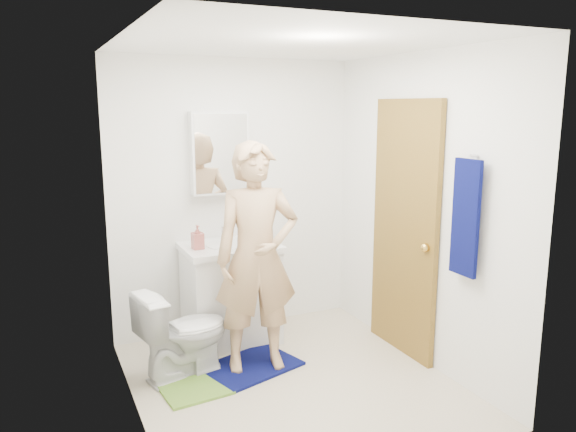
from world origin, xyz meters
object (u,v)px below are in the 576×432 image
(toothbrush_cup, at_px, (254,234))
(soap_dispenser, at_px, (198,237))
(vanity_cabinet, at_px, (231,295))
(toilet, at_px, (184,332))
(man, at_px, (257,258))
(medicine_cabinet, at_px, (219,153))
(towel, at_px, (466,218))

(toothbrush_cup, bearing_deg, soap_dispenser, -168.33)
(vanity_cabinet, bearing_deg, soap_dispenser, -174.04)
(vanity_cabinet, height_order, toilet, vanity_cabinet)
(vanity_cabinet, xyz_separation_m, soap_dispenser, (-0.28, -0.03, 0.55))
(toilet, xyz_separation_m, man, (0.54, -0.12, 0.54))
(toilet, bearing_deg, man, -114.27)
(toilet, relative_size, man, 0.40)
(medicine_cabinet, bearing_deg, man, -89.48)
(towel, height_order, soap_dispenser, towel)
(towel, distance_m, toilet, 2.18)
(soap_dispenser, bearing_deg, toilet, -119.17)
(soap_dispenser, height_order, toothbrush_cup, soap_dispenser)
(man, bearing_deg, toilet, 177.91)
(toilet, bearing_deg, vanity_cabinet, -60.18)
(man, bearing_deg, soap_dispenser, 127.14)
(towel, bearing_deg, soap_dispenser, 135.15)
(toilet, distance_m, soap_dispenser, 0.80)
(towel, bearing_deg, vanity_cabinet, 128.47)
(vanity_cabinet, distance_m, soap_dispenser, 0.62)
(towel, distance_m, toothbrush_cup, 1.85)
(soap_dispenser, height_order, man, man)
(toilet, distance_m, man, 0.78)
(toothbrush_cup, bearing_deg, man, -109.81)
(toothbrush_cup, height_order, man, man)
(vanity_cabinet, bearing_deg, towel, -51.53)
(soap_dispenser, xyz_separation_m, man, (0.29, -0.57, -0.06))
(soap_dispenser, distance_m, toothbrush_cup, 0.55)
(medicine_cabinet, bearing_deg, towel, -55.39)
(toilet, height_order, man, man)
(man, bearing_deg, towel, -27.06)
(toothbrush_cup, bearing_deg, toilet, -144.47)
(soap_dispenser, bearing_deg, medicine_cabinet, 41.96)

